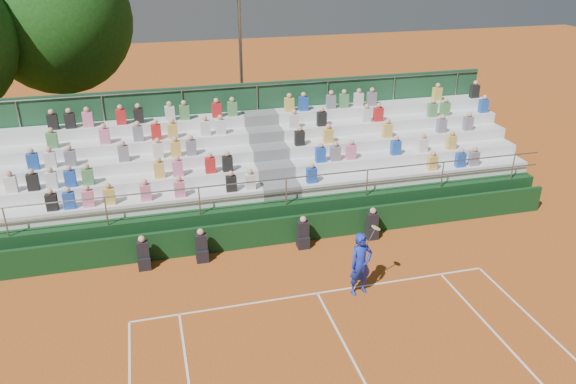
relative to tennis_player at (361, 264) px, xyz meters
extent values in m
plane|color=#B2561D|center=(-1.24, 0.26, -1.00)|extent=(90.00, 90.00, 0.00)
cube|color=white|center=(-1.24, 0.26, -0.99)|extent=(11.00, 0.06, 0.01)
cube|color=white|center=(-1.24, -2.94, -0.99)|extent=(0.06, 6.40, 0.01)
cube|color=black|center=(-1.24, 3.46, -0.50)|extent=(20.00, 0.15, 1.00)
cube|color=black|center=(-6.22, 3.01, -0.78)|extent=(0.40, 0.40, 0.44)
cube|color=black|center=(-6.22, 3.01, -0.30)|extent=(0.38, 0.25, 0.55)
sphere|color=tan|center=(-6.22, 3.01, 0.08)|extent=(0.22, 0.22, 0.22)
cube|color=black|center=(-4.36, 3.01, -0.78)|extent=(0.40, 0.40, 0.44)
cube|color=black|center=(-4.36, 3.01, -0.30)|extent=(0.38, 0.25, 0.55)
sphere|color=tan|center=(-4.36, 3.01, 0.08)|extent=(0.22, 0.22, 0.22)
cube|color=black|center=(-0.90, 3.01, -0.78)|extent=(0.40, 0.40, 0.44)
cube|color=black|center=(-0.90, 3.01, -0.30)|extent=(0.38, 0.25, 0.55)
sphere|color=tan|center=(-0.90, 3.01, 0.08)|extent=(0.22, 0.22, 0.22)
cube|color=black|center=(1.63, 3.01, -0.78)|extent=(0.40, 0.40, 0.44)
cube|color=black|center=(1.63, 3.01, -0.30)|extent=(0.38, 0.25, 0.55)
sphere|color=tan|center=(1.63, 3.01, 0.08)|extent=(0.22, 0.22, 0.22)
cube|color=black|center=(-1.24, 6.56, -0.40)|extent=(20.00, 5.20, 1.20)
cube|color=silver|center=(-6.59, 4.88, 0.41)|extent=(9.30, 0.85, 0.42)
cube|color=silver|center=(4.11, 4.88, 0.41)|extent=(9.30, 0.85, 0.42)
cube|color=slate|center=(-1.24, 4.88, 0.41)|extent=(1.40, 0.85, 0.42)
cube|color=silver|center=(-6.59, 5.73, 0.83)|extent=(9.30, 0.85, 0.42)
cube|color=silver|center=(4.11, 5.73, 0.83)|extent=(9.30, 0.85, 0.42)
cube|color=slate|center=(-1.24, 5.73, 0.83)|extent=(1.40, 0.85, 0.42)
cube|color=silver|center=(-6.59, 6.58, 1.25)|extent=(9.30, 0.85, 0.42)
cube|color=silver|center=(4.11, 6.58, 1.25)|extent=(9.30, 0.85, 0.42)
cube|color=slate|center=(-1.24, 6.58, 1.25)|extent=(1.40, 0.85, 0.42)
cube|color=silver|center=(-6.59, 7.43, 1.67)|extent=(9.30, 0.85, 0.42)
cube|color=silver|center=(4.11, 7.43, 1.67)|extent=(9.30, 0.85, 0.42)
cube|color=slate|center=(-1.24, 7.43, 1.67)|extent=(1.40, 0.85, 0.42)
cube|color=silver|center=(-6.59, 8.28, 2.09)|extent=(9.30, 0.85, 0.42)
cube|color=silver|center=(4.11, 8.28, 2.09)|extent=(9.30, 0.85, 0.42)
cube|color=slate|center=(-1.24, 8.28, 2.09)|extent=(1.40, 0.85, 0.42)
cube|color=#1B462A|center=(-1.24, 8.81, 1.20)|extent=(20.00, 0.12, 4.40)
cylinder|color=gray|center=(-1.24, 4.01, 1.20)|extent=(20.00, 0.05, 0.05)
cylinder|color=gray|center=(-1.24, 8.71, 3.30)|extent=(20.00, 0.05, 0.05)
cube|color=black|center=(-8.94, 4.73, 0.90)|extent=(0.36, 0.24, 0.56)
cube|color=#1E4CB2|center=(-8.40, 4.73, 0.90)|extent=(0.36, 0.24, 0.56)
cube|color=pink|center=(-7.81, 4.73, 0.90)|extent=(0.36, 0.24, 0.56)
cube|color=gold|center=(-7.14, 4.73, 0.90)|extent=(0.36, 0.24, 0.56)
cube|color=pink|center=(-5.95, 4.73, 0.90)|extent=(0.36, 0.24, 0.56)
cube|color=pink|center=(-4.82, 4.73, 0.90)|extent=(0.36, 0.24, 0.56)
cube|color=black|center=(-3.03, 4.73, 0.90)|extent=(0.36, 0.24, 0.56)
cube|color=silver|center=(-2.36, 4.73, 0.90)|extent=(0.36, 0.24, 0.56)
cube|color=silver|center=(-10.22, 5.58, 1.32)|extent=(0.36, 0.24, 0.56)
cube|color=black|center=(-9.55, 5.58, 1.32)|extent=(0.36, 0.24, 0.56)
cube|color=silver|center=(-8.97, 5.58, 1.32)|extent=(0.36, 0.24, 0.56)
cube|color=#1E4CB2|center=(-8.38, 5.58, 1.32)|extent=(0.36, 0.24, 0.56)
cube|color=#4C8C4C|center=(-7.81, 5.58, 1.32)|extent=(0.36, 0.24, 0.56)
cube|color=gold|center=(-5.42, 5.58, 1.32)|extent=(0.36, 0.24, 0.56)
cube|color=pink|center=(-4.78, 5.58, 1.32)|extent=(0.36, 0.24, 0.56)
cube|color=red|center=(-3.63, 5.58, 1.32)|extent=(0.36, 0.24, 0.56)
cube|color=black|center=(-3.01, 5.58, 1.32)|extent=(0.36, 0.24, 0.56)
cube|color=#1E4CB2|center=(-9.60, 6.43, 1.74)|extent=(0.36, 0.24, 0.56)
cube|color=silver|center=(-9.03, 6.43, 1.74)|extent=(0.36, 0.24, 0.56)
cube|color=slate|center=(-8.38, 6.43, 1.74)|extent=(0.36, 0.24, 0.56)
cube|color=slate|center=(-6.59, 6.43, 1.74)|extent=(0.36, 0.24, 0.56)
cube|color=silver|center=(-5.38, 6.43, 1.74)|extent=(0.36, 0.24, 0.56)
cube|color=gold|center=(-4.76, 6.43, 1.74)|extent=(0.36, 0.24, 0.56)
cube|color=slate|center=(-4.20, 6.43, 1.74)|extent=(0.36, 0.24, 0.56)
cube|color=#4C8C4C|center=(-8.99, 7.28, 2.16)|extent=(0.36, 0.24, 0.56)
cube|color=pink|center=(-7.20, 7.28, 2.16)|extent=(0.36, 0.24, 0.56)
cube|color=slate|center=(-6.02, 7.28, 2.16)|extent=(0.36, 0.24, 0.56)
cube|color=red|center=(-5.37, 7.28, 2.16)|extent=(0.36, 0.24, 0.56)
cube|color=gold|center=(-4.77, 7.28, 2.16)|extent=(0.36, 0.24, 0.56)
cube|color=silver|center=(-3.55, 7.28, 2.16)|extent=(0.36, 0.24, 0.56)
cube|color=silver|center=(-2.97, 7.28, 2.16)|extent=(0.36, 0.24, 0.56)
cube|color=black|center=(-9.00, 8.13, 2.58)|extent=(0.36, 0.24, 0.56)
cube|color=black|center=(-8.41, 8.13, 2.58)|extent=(0.36, 0.24, 0.56)
cube|color=pink|center=(-7.78, 8.13, 2.58)|extent=(0.36, 0.24, 0.56)
cube|color=red|center=(-6.59, 8.13, 2.58)|extent=(0.36, 0.24, 0.56)
cube|color=black|center=(-5.94, 8.13, 2.58)|extent=(0.36, 0.24, 0.56)
cube|color=silver|center=(-4.78, 8.13, 2.58)|extent=(0.36, 0.24, 0.56)
cube|color=#4C8C4C|center=(-4.23, 8.13, 2.58)|extent=(0.36, 0.24, 0.56)
cube|color=red|center=(-2.98, 8.13, 2.58)|extent=(0.36, 0.24, 0.56)
cube|color=#4C8C4C|center=(-2.36, 8.13, 2.58)|extent=(0.36, 0.24, 0.56)
cube|color=#1E4CB2|center=(-0.10, 4.73, 0.90)|extent=(0.36, 0.24, 0.56)
cube|color=gold|center=(4.71, 4.73, 0.90)|extent=(0.36, 0.24, 0.56)
cube|color=#1E4CB2|center=(5.91, 4.73, 0.90)|extent=(0.36, 0.24, 0.56)
cube|color=slate|center=(6.49, 4.73, 0.90)|extent=(0.36, 0.24, 0.56)
cube|color=#1E4CB2|center=(0.50, 5.58, 1.32)|extent=(0.36, 0.24, 0.56)
cube|color=slate|center=(1.08, 5.58, 1.32)|extent=(0.36, 0.24, 0.56)
cube|color=pink|center=(1.71, 5.58, 1.32)|extent=(0.36, 0.24, 0.56)
cube|color=#1E4CB2|center=(3.55, 5.58, 1.32)|extent=(0.36, 0.24, 0.56)
cube|color=silver|center=(4.69, 5.58, 1.32)|extent=(0.36, 0.24, 0.56)
cube|color=gold|center=(5.94, 5.58, 1.32)|extent=(0.36, 0.24, 0.56)
cube|color=black|center=(-0.08, 6.43, 1.74)|extent=(0.36, 0.24, 0.56)
cube|color=gold|center=(1.07, 6.43, 1.74)|extent=(0.36, 0.24, 0.56)
cube|color=gold|center=(3.54, 6.43, 1.74)|extent=(0.36, 0.24, 0.56)
cube|color=slate|center=(5.92, 6.43, 1.74)|extent=(0.36, 0.24, 0.56)
cube|color=slate|center=(7.13, 6.43, 1.74)|extent=(0.36, 0.24, 0.56)
cube|color=silver|center=(-0.08, 7.28, 2.16)|extent=(0.36, 0.24, 0.56)
cube|color=black|center=(1.07, 7.28, 2.16)|extent=(0.36, 0.24, 0.56)
cube|color=silver|center=(2.96, 7.28, 2.16)|extent=(0.36, 0.24, 0.56)
cube|color=red|center=(3.49, 7.28, 2.16)|extent=(0.36, 0.24, 0.56)
cube|color=#4C8C4C|center=(5.91, 7.28, 2.16)|extent=(0.36, 0.24, 0.56)
cube|color=#4C8C4C|center=(6.50, 7.28, 2.16)|extent=(0.36, 0.24, 0.56)
cube|color=#1E4CB2|center=(8.32, 7.28, 2.16)|extent=(0.36, 0.24, 0.56)
cube|color=gold|center=(-0.04, 8.13, 2.58)|extent=(0.36, 0.24, 0.56)
cube|color=#1E4CB2|center=(0.55, 8.13, 2.58)|extent=(0.36, 0.24, 0.56)
cube|color=slate|center=(1.73, 8.13, 2.58)|extent=(0.36, 0.24, 0.56)
cube|color=#4C8C4C|center=(2.29, 8.13, 2.58)|extent=(0.36, 0.24, 0.56)
cube|color=silver|center=(2.93, 8.13, 2.58)|extent=(0.36, 0.24, 0.56)
cube|color=slate|center=(3.52, 8.13, 2.58)|extent=(0.36, 0.24, 0.56)
cube|color=gold|center=(6.53, 8.13, 2.58)|extent=(0.36, 0.24, 0.56)
cube|color=black|center=(8.34, 8.13, 2.58)|extent=(0.36, 0.24, 0.56)
imported|color=#172BB1|center=(0.00, 0.00, 0.00)|extent=(0.80, 0.60, 1.99)
cylinder|color=gray|center=(0.25, 0.00, 0.85)|extent=(0.26, 0.03, 0.51)
cylinder|color=#E5D866|center=(0.40, 0.00, 1.15)|extent=(0.26, 0.28, 0.14)
cylinder|color=#372514|center=(-9.08, 14.80, 0.84)|extent=(0.50, 0.50, 3.67)
sphere|color=#11380F|center=(-9.08, 14.80, 5.32)|extent=(6.61, 6.61, 6.61)
cylinder|color=gray|center=(-1.08, 13.15, 2.62)|extent=(0.16, 0.16, 7.23)
camera|label=1|loc=(-5.65, -13.11, 8.85)|focal=35.00mm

